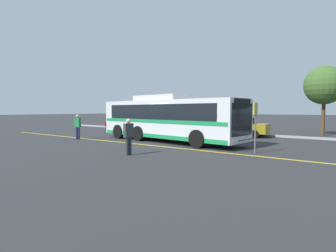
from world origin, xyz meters
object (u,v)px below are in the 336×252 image
parked_car_0 (127,123)px  bus_stop_sign (255,121)px  pedestrian_0 (128,134)px  parked_car_1 (176,125)px  transit_bus (168,118)px  tree_1 (324,85)px  pedestrian_1 (78,125)px  parked_car_2 (242,127)px

parked_car_0 → bus_stop_sign: bearing=-118.2°
pedestrian_0 → bus_stop_sign: size_ratio=0.68×
parked_car_0 → parked_car_1: parked_car_1 is taller
transit_bus → parked_car_1: 6.45m
bus_stop_sign → pedestrian_0: bearing=-42.9°
parked_car_1 → pedestrian_0: pedestrian_0 is taller
tree_1 → parked_car_1: bearing=-156.0°
parked_car_0 → pedestrian_0: bearing=-138.5°
transit_bus → pedestrian_1: (-5.85, -2.73, -0.54)m
pedestrian_0 → tree_1: bearing=170.7°
parked_car_2 → parked_car_0: bearing=87.9°
parked_car_1 → pedestrian_0: (4.75, -10.92, 0.20)m
parked_car_1 → parked_car_2: parked_car_1 is taller
pedestrian_1 → parked_car_1: bearing=-120.2°
transit_bus → parked_car_0: bearing=-114.1°
parked_car_0 → parked_car_1: 6.17m
pedestrian_0 → bus_stop_sign: 5.97m
transit_bus → bus_stop_sign: bearing=83.4°
parked_car_2 → bus_stop_sign: (3.37, -7.46, 0.80)m
parked_car_2 → pedestrian_0: pedestrian_0 is taller
parked_car_2 → bus_stop_sign: bearing=-159.1°
parked_car_2 → pedestrian_1: bearing=131.6°
transit_bus → tree_1: (7.88, 10.49, 2.48)m
parked_car_1 → pedestrian_0: bearing=19.2°
parked_car_0 → pedestrian_0: pedestrian_0 is taller
pedestrian_0 → pedestrian_1: bearing=-96.9°
pedestrian_0 → pedestrian_1: size_ratio=0.96×
pedestrian_0 → parked_car_2: bearing=-173.8°
parked_car_1 → bus_stop_sign: bus_stop_sign is taller
pedestrian_0 → bus_stop_sign: bearing=142.2°
parked_car_1 → bus_stop_sign: size_ratio=1.86×
pedestrian_1 → parked_car_0: bearing=-79.7°
parked_car_0 → pedestrian_1: 9.06m
tree_1 → transit_bus: bearing=-126.9°
parked_car_2 → pedestrian_1: size_ratio=2.32×
pedestrian_1 → bus_stop_sign: bus_stop_sign is taller
parked_car_1 → pedestrian_1: 8.76m
parked_car_1 → bus_stop_sign: 11.74m
parked_car_2 → pedestrian_0: size_ratio=2.43×
parked_car_2 → bus_stop_sign: bus_stop_sign is taller
pedestrian_0 → bus_stop_sign: (4.56, 3.81, 0.60)m
parked_car_0 → pedestrian_0: (10.92, -10.98, 0.26)m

